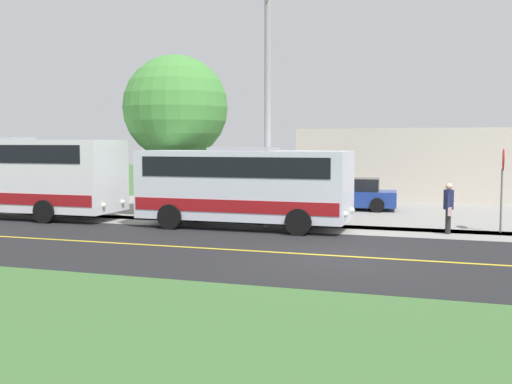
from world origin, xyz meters
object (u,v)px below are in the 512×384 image
at_px(street_light_pole, 267,102).
at_px(stop_sign, 503,176).
at_px(pedestrian_with_bags, 449,207).
at_px(tree_curbside, 176,108).
at_px(parked_car_near, 349,195).
at_px(commercial_building, 506,163).
at_px(shuttle_bus_front, 244,184).

bearing_deg(street_light_pole, stop_sign, 98.61).
distance_m(pedestrian_with_bags, tree_curbside, 11.89).
relative_size(parked_car_near, commercial_building, 0.21).
bearing_deg(parked_car_near, street_light_pole, -15.01).
height_order(shuttle_bus_front, street_light_pole, street_light_pole).
bearing_deg(parked_car_near, commercial_building, 142.73).
distance_m(shuttle_bus_front, commercial_building, 19.59).
relative_size(street_light_pole, tree_curbside, 1.23).
xyz_separation_m(pedestrian_with_bags, tree_curbside, (-2.08, -11.13, 3.62)).
bearing_deg(pedestrian_with_bags, commercial_building, 169.93).
relative_size(street_light_pole, parked_car_near, 1.82).
bearing_deg(pedestrian_with_bags, stop_sign, 114.36).
height_order(stop_sign, commercial_building, commercial_building).
bearing_deg(shuttle_bus_front, street_light_pole, 115.50).
bearing_deg(commercial_building, parked_car_near, -37.27).
distance_m(parked_car_near, commercial_building, 12.18).
distance_m(shuttle_bus_front, parked_car_near, 7.74).
xyz_separation_m(stop_sign, tree_curbside, (-1.30, -12.85, 2.58)).
xyz_separation_m(street_light_pole, commercial_building, (-16.52, 9.18, -2.64)).
distance_m(shuttle_bus_front, street_light_pole, 3.07).
bearing_deg(shuttle_bus_front, tree_curbside, -125.38).
xyz_separation_m(street_light_pole, parked_car_near, (-6.87, 1.84, -3.87)).
height_order(pedestrian_with_bags, tree_curbside, tree_curbside).
xyz_separation_m(tree_curbside, commercial_building, (-14.00, 13.99, -2.63)).
relative_size(pedestrian_with_bags, parked_car_near, 0.38).
relative_size(shuttle_bus_front, street_light_pole, 0.93).
bearing_deg(tree_curbside, shuttle_bus_front, 54.62).
bearing_deg(commercial_building, stop_sign, -4.24).
height_order(stop_sign, parked_car_near, stop_sign).
xyz_separation_m(parked_car_near, tree_curbside, (4.36, -6.65, 3.86)).
xyz_separation_m(pedestrian_with_bags, stop_sign, (-0.78, 1.72, 1.04)).
distance_m(pedestrian_with_bags, parked_car_near, 7.85).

